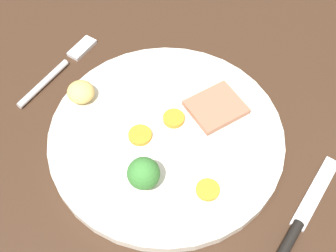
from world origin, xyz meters
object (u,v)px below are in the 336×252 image
meat_slice_main (216,107)px  carrot_coin_back (140,135)px  fork (60,68)px  broccoli_floret (144,174)px  dinner_plate (168,134)px  roast_potato_left (81,92)px  knife (295,230)px  carrot_coin_side (208,190)px  carrot_coin_front (174,118)px

meat_slice_main → carrot_coin_back: meat_slice_main is taller
fork → broccoli_floret: bearing=-112.7°
meat_slice_main → broccoli_floret: 14.14cm
dinner_plate → carrot_coin_back: bearing=-132.9°
roast_potato_left → fork: bearing=155.9°
dinner_plate → roast_potato_left: bearing=-171.7°
roast_potato_left → fork: roast_potato_left is taller
carrot_coin_back → knife: (21.07, -0.39, -1.22)cm
carrot_coin_side → meat_slice_main: bearing=114.7°
dinner_plate → roast_potato_left: 12.55cm
dinner_plate → carrot_coin_side: 9.48cm
carrot_coin_back → broccoli_floret: (4.16, -5.11, 2.20)cm
fork → knife: knife is taller
meat_slice_main → broccoli_floret: broccoli_floret is taller
roast_potato_left → carrot_coin_back: size_ratio=1.22×
carrot_coin_back → carrot_coin_side: carrot_coin_back is taller
meat_slice_main → broccoli_floret: size_ratio=1.51×
knife → broccoli_floret: bearing=107.4°
fork → carrot_coin_back: bearing=-102.4°
meat_slice_main → carrot_coin_front: 5.72cm
meat_slice_main → carrot_coin_side: (4.90, -10.67, -0.18)cm
carrot_coin_side → fork: 27.94cm
carrot_coin_side → broccoli_floret: 7.63cm
meat_slice_main → carrot_coin_back: 10.53cm
carrot_coin_front → carrot_coin_side: carrot_coin_front is taller
dinner_plate → knife: size_ratio=1.59×
dinner_plate → roast_potato_left: roast_potato_left is taller
roast_potato_left → carrot_coin_front: (12.00, 3.56, -0.98)cm
dinner_plate → carrot_coin_front: (-0.26, 1.76, 1.02)cm
carrot_coin_side → fork: (-27.32, 5.74, -1.23)cm
dinner_plate → carrot_coin_back: 3.69cm
carrot_coin_back → carrot_coin_side: bearing=-10.0°
dinner_plate → meat_slice_main: (3.39, 6.17, 1.10)cm
roast_potato_left → carrot_coin_front: bearing=16.5°
carrot_coin_side → knife: carrot_coin_side is taller
carrot_coin_side → broccoli_floret: (-6.55, -3.21, 2.26)cm
broccoli_floret → knife: (16.90, 4.72, -3.42)cm
dinner_plate → carrot_coin_front: size_ratio=10.71×
carrot_coin_side → broccoli_floret: broccoli_floret is taller
roast_potato_left → knife: bearing=-2.2°
dinner_plate → knife: bearing=-9.1°
roast_potato_left → knife: 31.01cm
carrot_coin_back → fork: bearing=167.0°
dinner_plate → broccoli_floret: (1.74, -7.71, 3.17)cm
carrot_coin_front → fork: bearing=-178.4°
meat_slice_main → broccoli_floret: (-1.65, -13.88, 2.07)cm
knife → dinner_plate: bearing=82.7°
fork → carrot_coin_side: bearing=-101.2°
carrot_coin_front → broccoli_floret: size_ratio=0.62×
carrot_coin_front → fork: size_ratio=0.18×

